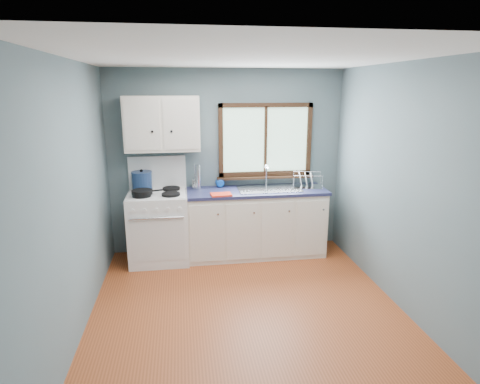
{
  "coord_description": "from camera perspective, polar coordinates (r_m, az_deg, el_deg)",
  "views": [
    {
      "loc": [
        -0.62,
        -3.64,
        2.24
      ],
      "look_at": [
        0.05,
        0.9,
        1.05
      ],
      "focal_mm": 30.0,
      "sensor_mm": 36.0,
      "label": 1
    }
  ],
  "objects": [
    {
      "name": "base_cabinets",
      "position": [
        5.53,
        2.24,
        -4.79
      ],
      "size": [
        1.85,
        0.6,
        0.88
      ],
      "color": "white",
      "rests_on": "floor"
    },
    {
      "name": "thermos",
      "position": [
        5.38,
        -6.03,
        2.09
      ],
      "size": [
        0.09,
        0.09,
        0.33
      ],
      "primitive_type": "cylinder",
      "rotation": [
        0.0,
        0.0,
        -0.12
      ],
      "color": "silver",
      "rests_on": "countertop"
    },
    {
      "name": "sink",
      "position": [
        5.44,
        4.15,
        -0.22
      ],
      "size": [
        0.84,
        0.46,
        0.44
      ],
      "color": "silver",
      "rests_on": "countertop"
    },
    {
      "name": "window",
      "position": [
        5.58,
        3.64,
        6.64
      ],
      "size": [
        1.36,
        0.1,
        1.03
      ],
      "color": "#9EC6A8",
      "rests_on": "wall_back"
    },
    {
      "name": "wall_right",
      "position": [
        4.38,
        22.48,
        0.36
      ],
      "size": [
        0.02,
        3.6,
        2.5
      ],
      "primitive_type": "cube",
      "color": "slate",
      "rests_on": "ground"
    },
    {
      "name": "dish_towel",
      "position": [
        5.1,
        -2.7,
        -0.35
      ],
      "size": [
        0.27,
        0.21,
        0.02
      ],
      "primitive_type": "cube",
      "rotation": [
        0.0,
        0.0,
        0.07
      ],
      "color": "red",
      "rests_on": "countertop"
    },
    {
      "name": "utensil_crock",
      "position": [
        5.47,
        -6.28,
        1.24
      ],
      "size": [
        0.13,
        0.13,
        0.35
      ],
      "rotation": [
        0.0,
        0.0,
        -0.2
      ],
      "color": "silver",
      "rests_on": "countertop"
    },
    {
      "name": "wall_left",
      "position": [
        3.9,
        -22.81,
        -1.32
      ],
      "size": [
        0.02,
        3.6,
        2.5
      ],
      "primitive_type": "cube",
      "color": "slate",
      "rests_on": "ground"
    },
    {
      "name": "ceiling",
      "position": [
        3.7,
        1.34,
        18.74
      ],
      "size": [
        3.2,
        3.6,
        0.02
      ],
      "primitive_type": "cube",
      "color": "white",
      "rests_on": "wall_back"
    },
    {
      "name": "stockpot",
      "position": [
        5.39,
        -13.77,
        1.66
      ],
      "size": [
        0.29,
        0.29,
        0.26
      ],
      "rotation": [
        0.0,
        0.0,
        0.08
      ],
      "color": "navy",
      "rests_on": "gas_range"
    },
    {
      "name": "dish_rack",
      "position": [
        5.58,
        9.46,
        1.23
      ],
      "size": [
        0.46,
        0.39,
        0.21
      ],
      "rotation": [
        0.0,
        0.0,
        -0.25
      ],
      "color": "silver",
      "rests_on": "countertop"
    },
    {
      "name": "countertop",
      "position": [
        5.39,
        2.29,
        0.13
      ],
      "size": [
        1.89,
        0.64,
        0.04
      ],
      "primitive_type": "cube",
      "color": "#1D2042",
      "rests_on": "base_cabinets"
    },
    {
      "name": "wall_front",
      "position": [
        2.17,
        9.44,
        -12.77
      ],
      "size": [
        3.2,
        0.02,
        2.5
      ],
      "primitive_type": "cube",
      "color": "slate",
      "rests_on": "ground"
    },
    {
      "name": "soap_bottle",
      "position": [
        5.46,
        -2.77,
        2.03
      ],
      "size": [
        0.12,
        0.12,
        0.28
      ],
      "primitive_type": "imported",
      "rotation": [
        0.0,
        0.0,
        0.1
      ],
      "color": "#0D4BB6",
      "rests_on": "countertop"
    },
    {
      "name": "upper_cabinets",
      "position": [
        5.29,
        -11.02,
        9.5
      ],
      "size": [
        0.95,
        0.35,
        0.7
      ],
      "color": "white",
      "rests_on": "wall_back"
    },
    {
      "name": "gas_range",
      "position": [
        5.41,
        -11.48,
        -4.6
      ],
      "size": [
        0.76,
        0.69,
        1.36
      ],
      "color": "white",
      "rests_on": "floor"
    },
    {
      "name": "wall_back",
      "position": [
        5.57,
        -1.88,
        4.29
      ],
      "size": [
        3.2,
        0.02,
        2.5
      ],
      "primitive_type": "cube",
      "color": "slate",
      "rests_on": "ground"
    },
    {
      "name": "floor",
      "position": [
        4.32,
        1.14,
        -16.83
      ],
      "size": [
        3.2,
        3.6,
        0.02
      ],
      "primitive_type": "cube",
      "color": "#A14922",
      "rests_on": "ground"
    },
    {
      "name": "skillet",
      "position": [
        5.14,
        -13.73,
        0.0
      ],
      "size": [
        0.41,
        0.32,
        0.05
      ],
      "rotation": [
        0.0,
        0.0,
        0.31
      ],
      "color": "black",
      "rests_on": "gas_range"
    }
  ]
}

